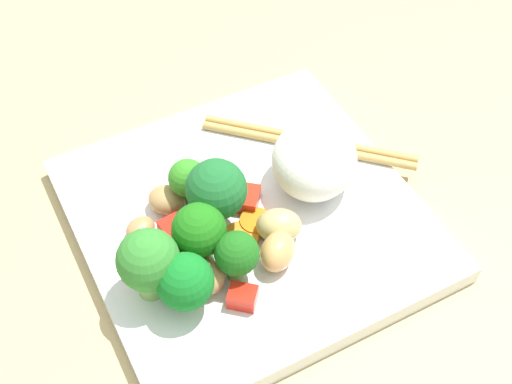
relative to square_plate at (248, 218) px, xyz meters
The scene contains 22 objects.
ground_plane 1.94cm from the square_plate, ahead, with size 110.00×110.00×2.00cm, color tan.
square_plate is the anchor object (origin of this frame).
rice_mound 7.76cm from the square_plate, ahead, with size 8.38×7.44×5.98cm, color white.
broccoli_floret_0 7.65cm from the square_plate, 153.49° to the right, with size 4.41×4.41×6.04cm.
broccoli_floret_1 7.65cm from the square_plate, 122.20° to the right, with size 3.59×3.59×4.98cm.
broccoli_floret_2 6.51cm from the square_plate, 142.83° to the left, with size 3.32×3.32×5.01cm.
broccoli_floret_3 11.04cm from the square_plate, 141.78° to the right, with size 4.47×4.47×5.56cm.
broccoli_floret_4 6.01cm from the square_plate, behind, with size 5.10×5.10×7.11cm.
broccoli_floret_5 11.86cm from the square_plate, 158.37° to the right, with size 4.90×4.90×6.59cm.
carrot_slice_0 3.31cm from the square_plate, 126.83° to the right, with size 3.10×3.10×0.57cm, color orange.
carrot_slice_1 8.95cm from the square_plate, 151.37° to the right, with size 2.18×2.18×0.73cm, color orange.
carrot_slice_2 2.04cm from the square_plate, 77.42° to the right, with size 2.74×2.74×0.71cm, color orange.
pepper_chunk_0 6.77cm from the square_plate, behind, with size 2.42×2.59×1.70cm, color red.
pepper_chunk_1 8.98cm from the square_plate, 168.89° to the right, with size 3.05×2.34×1.80cm, color red.
pepper_chunk_2 9.16cm from the square_plate, 117.32° to the right, with size 2.22×1.81×1.44cm, color red.
pepper_chunk_3 1.96cm from the square_plate, 103.89° to the left, with size 2.66×2.57×1.41cm, color red.
chicken_piece_0 8.39cm from the square_plate, 138.47° to the right, with size 3.22×2.83×2.41cm, color tan.
chicken_piece_1 6.20cm from the square_plate, 86.96° to the right, with size 3.67×2.70×2.87cm, color tan.
chicken_piece_2 9.51cm from the square_plate, behind, with size 2.59×2.20×1.61cm, color tan.
chicken_piece_3 4.33cm from the square_plate, 69.78° to the right, with size 3.82×3.00×2.82cm, color tan.
chicken_piece_4 7.37cm from the square_plate, 151.28° to the left, with size 3.22×2.88×2.21cm, color tan.
chopstick_pair 9.91cm from the square_plate, 30.37° to the left, with size 16.75×14.55×0.78cm.
Camera 1 is at (-14.91, -33.78, 48.85)cm, focal length 48.18 mm.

